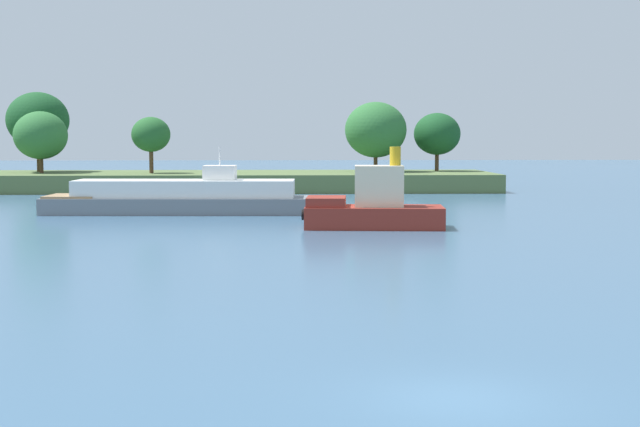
# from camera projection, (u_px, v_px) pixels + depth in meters

# --- Properties ---
(ground_plane) EXTENTS (400.00, 400.00, 0.00)m
(ground_plane) POSITION_uv_depth(u_px,v_px,m) (454.00, 399.00, 20.51)
(ground_plane) COLOR #3D607F
(treeline_island) EXTENTS (70.22, 15.09, 10.68)m
(treeline_island) POSITION_uv_depth(u_px,v_px,m) (181.00, 164.00, 99.64)
(treeline_island) COLOR #566B3D
(treeline_island) RESTS_ON ground
(tugboat) EXTENTS (9.17, 4.53, 5.19)m
(tugboat) POSITION_uv_depth(u_px,v_px,m) (372.00, 207.00, 58.40)
(tugboat) COLOR maroon
(tugboat) RESTS_ON ground
(white_riverboat) EXTENTS (21.35, 5.59, 5.03)m
(white_riverboat) POSITION_uv_depth(u_px,v_px,m) (185.00, 198.00, 69.45)
(white_riverboat) COLOR slate
(white_riverboat) RESTS_ON ground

